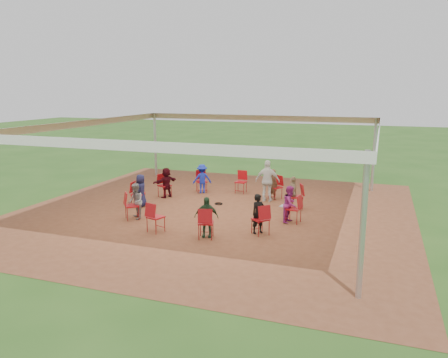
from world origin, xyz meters
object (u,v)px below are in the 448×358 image
(chair_4, at_px, (202,182))
(person_seated_3, at_px, (202,179))
(chair_0, at_px, (294,209))
(chair_1, at_px, (296,197))
(chair_3, at_px, (241,182))
(person_seated_5, at_px, (141,190))
(laptop, at_px, (285,205))
(chair_5, at_px, (165,186))
(cable_coil, at_px, (219,204))
(chair_10, at_px, (261,219))
(person_seated_7, at_px, (206,217))
(chair_8, at_px, (156,217))
(chair_2, at_px, (275,187))
(person_seated_2, at_px, (273,184))
(person_seated_8, at_px, (258,214))
(chair_6, at_px, (138,194))
(person_seated_4, at_px, (166,183))
(standing_person, at_px, (268,181))
(person_seated_1, at_px, (293,193))
(chair_7, at_px, (132,206))
(person_seated_0, at_px, (290,204))
(chair_9, at_px, (206,223))

(chair_4, distance_m, person_seated_3, 0.18)
(chair_0, distance_m, person_seated_3, 5.04)
(chair_1, relative_size, chair_3, 1.00)
(chair_4, bearing_deg, person_seated_5, 34.66)
(laptop, bearing_deg, chair_1, 6.04)
(chair_5, relative_size, cable_coil, 2.58)
(cable_coil, relative_size, laptop, 1.08)
(chair_10, bearing_deg, person_seated_7, 159.42)
(chair_8, distance_m, person_seated_3, 5.04)
(chair_1, height_order, chair_2, same)
(chair_0, relative_size, person_seated_2, 0.77)
(chair_8, relative_size, person_seated_8, 0.77)
(person_seated_5, bearing_deg, chair_6, -90.00)
(person_seated_4, distance_m, standing_person, 3.90)
(chair_1, bearing_deg, chair_5, 65.45)
(person_seated_3, height_order, standing_person, standing_person)
(standing_person, bearing_deg, cable_coil, 29.10)
(person_seated_3, xyz_separation_m, person_seated_8, (3.47, -4.09, 0.00))
(person_seated_1, distance_m, laptop, 1.49)
(chair_4, xyz_separation_m, chair_7, (-0.65, -4.23, 0.00))
(chair_6, bearing_deg, person_seated_0, 82.00)
(chair_2, relative_size, standing_person, 0.58)
(person_seated_5, relative_size, person_seated_7, 1.00)
(standing_person, bearing_deg, person_seated_2, -111.74)
(chair_1, xyz_separation_m, chair_2, (-1.03, 1.22, 0.00))
(person_seated_3, xyz_separation_m, person_seated_5, (-1.25, -2.65, 0.00))
(chair_9, bearing_deg, chair_6, 130.91)
(cable_coil, bearing_deg, person_seated_0, -24.02)
(chair_8, relative_size, person_seated_1, 0.77)
(person_seated_0, bearing_deg, chair_10, 167.86)
(cable_coil, bearing_deg, chair_2, 40.77)
(chair_5, bearing_deg, chair_8, 49.09)
(chair_5, relative_size, person_seated_3, 0.77)
(chair_7, xyz_separation_m, laptop, (4.67, 1.44, 0.10))
(chair_4, xyz_separation_m, person_seated_4, (-0.95, -1.24, 0.14))
(chair_6, height_order, person_seated_7, person_seated_7)
(chair_3, bearing_deg, chair_8, 81.82)
(person_seated_8, relative_size, laptop, 3.60)
(chair_6, xyz_separation_m, person_seated_0, (5.48, -0.04, 0.14))
(person_seated_3, relative_size, laptop, 3.60)
(person_seated_3, bearing_deg, chair_9, 81.64)
(chair_0, height_order, person_seated_3, person_seated_3)
(chair_3, xyz_separation_m, person_seated_2, (1.46, -0.57, 0.14))
(laptop, bearing_deg, person_seated_4, 81.56)
(chair_0, distance_m, person_seated_7, 3.00)
(person_seated_2, bearing_deg, standing_person, 105.83)
(standing_person, bearing_deg, person_seated_1, 140.43)
(person_seated_7, bearing_deg, person_seated_3, 98.18)
(person_seated_5, height_order, person_seated_7, same)
(chair_7, distance_m, standing_person, 5.13)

